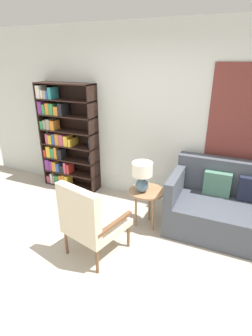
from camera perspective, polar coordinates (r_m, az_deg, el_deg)
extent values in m
plane|color=#B2A899|center=(3.16, -11.05, -21.98)|extent=(14.00, 14.00, 0.00)
cube|color=silver|center=(4.14, 3.62, 10.90)|extent=(6.40, 0.06, 2.70)
cube|color=brown|center=(3.83, 24.80, 10.10)|extent=(0.96, 0.02, 1.33)
cube|color=black|center=(5.00, -17.14, 6.94)|extent=(0.02, 0.30, 1.84)
cube|color=black|center=(4.42, -6.94, 5.77)|extent=(0.02, 0.30, 1.84)
cube|color=black|center=(4.53, -13.35, 17.49)|extent=(1.04, 0.30, 0.02)
cube|color=black|center=(5.02, -11.49, -3.57)|extent=(1.04, 0.30, 0.02)
cube|color=black|center=(4.81, -11.34, 6.89)|extent=(1.04, 0.01, 1.84)
cube|color=black|center=(4.91, -11.72, -0.86)|extent=(1.04, 0.30, 0.02)
cube|color=#B24C6B|center=(5.22, -15.90, -2.04)|extent=(0.07, 0.20, 0.13)
cube|color=silver|center=(5.15, -15.46, -1.93)|extent=(0.04, 0.17, 0.20)
cube|color=gray|center=(5.14, -14.87, -2.15)|extent=(0.05, 0.20, 0.16)
cube|color=#338C4C|center=(5.10, -14.22, -2.22)|extent=(0.07, 0.20, 0.17)
cube|color=orange|center=(5.04, -13.61, -2.35)|extent=(0.06, 0.18, 0.19)
cube|color=orange|center=(5.00, -13.03, -2.39)|extent=(0.05, 0.17, 0.21)
cube|color=gold|center=(4.96, -12.39, -2.58)|extent=(0.06, 0.17, 0.20)
cube|color=black|center=(4.82, -11.96, 1.97)|extent=(1.04, 0.30, 0.02)
cube|color=#7A338C|center=(5.10, -16.20, 0.96)|extent=(0.09, 0.20, 0.21)
cube|color=#7A338C|center=(5.06, -15.46, 0.74)|extent=(0.05, 0.21, 0.18)
cube|color=orange|center=(5.01, -14.77, 0.60)|extent=(0.09, 0.21, 0.18)
cube|color=#2D56A8|center=(4.97, -14.10, 0.29)|extent=(0.06, 0.19, 0.16)
cube|color=black|center=(4.93, -13.20, 0.08)|extent=(0.08, 0.22, 0.13)
cube|color=#B24C6B|center=(4.86, -12.72, 0.21)|extent=(0.05, 0.17, 0.20)
cube|color=red|center=(4.83, -12.05, 0.00)|extent=(0.05, 0.18, 0.18)
cube|color=black|center=(4.73, -12.22, 4.91)|extent=(1.04, 0.30, 0.02)
cube|color=red|center=(5.03, -16.72, 3.31)|extent=(0.05, 0.17, 0.13)
cube|color=gold|center=(4.96, -16.03, 3.58)|extent=(0.09, 0.17, 0.20)
cube|color=#338C4C|center=(4.94, -15.01, 3.45)|extent=(0.07, 0.24, 0.18)
cube|color=orange|center=(4.87, -14.57, 3.40)|extent=(0.05, 0.18, 0.21)
cube|color=black|center=(4.82, -13.81, 3.10)|extent=(0.08, 0.17, 0.18)
cylinder|color=#334C6B|center=(4.56, -7.56, 2.08)|extent=(0.09, 0.09, 0.13)
cube|color=black|center=(4.66, -12.48, 7.94)|extent=(1.04, 0.30, 0.02)
cylinder|color=#194723|center=(4.97, -16.59, 6.68)|extent=(0.06, 0.06, 0.20)
cube|color=#B24C6B|center=(4.90, -16.27, 6.35)|extent=(0.05, 0.19, 0.18)
cube|color=gold|center=(4.86, -15.61, 6.17)|extent=(0.07, 0.20, 0.16)
cube|color=#2D56A8|center=(4.82, -14.81, 6.30)|extent=(0.05, 0.23, 0.19)
cube|color=orange|center=(4.76, -14.31, 6.17)|extent=(0.07, 0.17, 0.20)
cube|color=#B24C6B|center=(4.73, -13.22, 6.17)|extent=(0.08, 0.25, 0.19)
cube|color=gold|center=(4.66, -12.49, 5.87)|extent=(0.08, 0.18, 0.18)
cube|color=gold|center=(4.65, -11.45, 5.63)|extent=(0.05, 0.25, 0.13)
cylinder|color=#334C6B|center=(4.47, -7.70, 5.35)|extent=(0.08, 0.08, 0.16)
cube|color=black|center=(4.60, -12.76, 11.06)|extent=(1.04, 0.30, 0.02)
cube|color=#338C4C|center=(4.91, -17.09, 9.17)|extent=(0.07, 0.24, 0.14)
cube|color=gray|center=(4.86, -16.60, 9.22)|extent=(0.05, 0.22, 0.16)
cube|color=gray|center=(4.81, -15.99, 9.25)|extent=(0.08, 0.21, 0.18)
cube|color=orange|center=(4.74, -15.27, 9.05)|extent=(0.09, 0.18, 0.16)
cube|color=black|center=(4.56, -13.05, 14.25)|extent=(1.04, 0.30, 0.02)
cube|color=#7A338C|center=(4.83, -17.63, 12.50)|extent=(0.08, 0.20, 0.21)
cube|color=#338C4C|center=(4.79, -16.85, 12.24)|extent=(0.06, 0.21, 0.17)
cube|color=orange|center=(4.73, -16.24, 12.33)|extent=(0.07, 0.18, 0.19)
cube|color=#338C4C|center=(4.69, -15.27, 12.34)|extent=(0.08, 0.23, 0.19)
cube|color=orange|center=(4.63, -14.45, 12.02)|extent=(0.08, 0.19, 0.15)
cube|color=black|center=(4.58, -13.47, 12.35)|extent=(0.08, 0.22, 0.20)
cube|color=silver|center=(4.79, -18.02, 15.52)|extent=(0.08, 0.19, 0.21)
cube|color=silver|center=(4.75, -17.23, 15.14)|extent=(0.04, 0.20, 0.14)
cube|color=gray|center=(4.71, -16.67, 15.12)|extent=(0.05, 0.20, 0.14)
cube|color=#2D56A8|center=(4.69, -16.14, 15.12)|extent=(0.04, 0.21, 0.13)
cube|color=teal|center=(4.65, -15.60, 15.46)|extent=(0.06, 0.21, 0.19)
cylinder|color=brown|center=(3.37, 0.52, -14.49)|extent=(0.04, 0.04, 0.32)
cylinder|color=brown|center=(3.64, -5.96, -11.43)|extent=(0.04, 0.04, 0.32)
cylinder|color=brown|center=(3.05, -6.31, -19.46)|extent=(0.04, 0.04, 0.32)
cylinder|color=brown|center=(3.34, -12.84, -15.49)|extent=(0.04, 0.04, 0.32)
cube|color=beige|center=(3.22, -6.27, -12.25)|extent=(0.73, 0.77, 0.08)
cube|color=beige|center=(2.89, -10.31, -9.40)|extent=(0.59, 0.24, 0.56)
cube|color=brown|center=(2.98, -2.50, -11.98)|extent=(0.19, 0.57, 0.04)
cube|color=brown|center=(3.31, -9.84, -8.48)|extent=(0.19, 0.57, 0.04)
cube|color=#474C56|center=(3.83, 21.53, -10.29)|extent=(1.60, 0.92, 0.43)
cube|color=#474C56|center=(3.94, 22.83, -1.88)|extent=(1.60, 0.20, 0.49)
cube|color=#474C56|center=(3.70, 10.96, -3.25)|extent=(0.12, 0.92, 0.35)
cube|color=#4C7A66|center=(3.83, 19.23, -3.26)|extent=(0.36, 0.12, 0.34)
cylinder|color=#99704C|center=(3.56, 4.53, -5.03)|extent=(0.48, 0.48, 0.02)
cylinder|color=#99704C|center=(3.81, 5.13, -7.80)|extent=(0.03, 0.03, 0.53)
cylinder|color=#99704C|center=(3.68, 2.15, -9.00)|extent=(0.03, 0.03, 0.53)
cylinder|color=#99704C|center=(3.61, 5.89, -9.80)|extent=(0.03, 0.03, 0.53)
ellipsoid|color=slate|center=(3.48, 3.48, -3.81)|extent=(0.18, 0.18, 0.18)
cylinder|color=tan|center=(3.43, 3.53, -2.02)|extent=(0.02, 0.02, 0.06)
cylinder|color=white|center=(3.38, 3.58, -0.21)|extent=(0.27, 0.27, 0.17)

